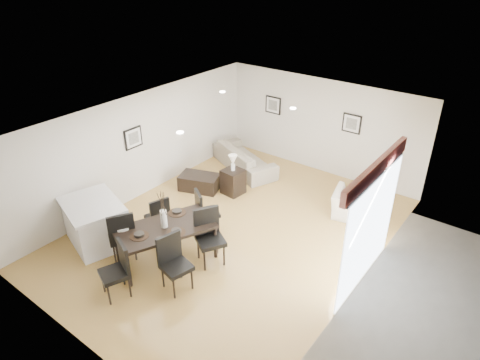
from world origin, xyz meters
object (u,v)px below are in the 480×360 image
Objects in this scene: armchair at (355,206)px; kitchen_island at (94,223)px; sofa at (244,158)px; side_table at (233,182)px; dining_chair_head at (119,267)px; dining_table at (165,230)px; dining_chair_foot at (204,209)px; dining_chair_wnear at (122,234)px; dining_chair_efar at (209,233)px; dining_chair_wfar at (159,215)px; bar_stool at (123,230)px; dining_chair_enear at (173,259)px; coffee_table at (200,182)px.

armchair is 6.01m from kitchen_island.
sofa reaches higher than side_table.
dining_chair_head reaches higher than side_table.
dining_table is (1.23, -4.34, 0.40)m from sofa.
kitchen_island is at bearing 79.07° from dining_chair_foot.
dining_chair_efar is (1.40, 1.09, 0.01)m from dining_chair_wnear.
kitchen_island is (-4.13, -4.37, 0.17)m from armchair.
side_table is at bearing -164.11° from dining_chair_wfar.
dining_chair_efar is at bearing 61.79° from dining_table.
dining_chair_efar reaches higher than armchair.
dining_chair_efar is at bearing 37.57° from bar_stool.
side_table is at bearing 58.18° from dining_chair_efar.
dining_chair_head is at bearing 51.34° from armchair.
sofa is at bearing 124.28° from dining_chair_head.
bar_stool is at bearing 180.00° from dining_chair_wnear.
dining_table is at bearing 74.71° from dining_chair_wfar.
dining_chair_enear reaches higher than side_table.
dining_table is at bearing -78.66° from side_table.
dining_chair_foot is (-0.05, 1.23, -0.15)m from dining_table.
bar_stool is at bearing 19.13° from dining_chair_wfar.
dining_chair_wnear is at bearing 106.53° from dining_chair_enear.
dining_chair_enear is 1.86m from dining_chair_foot.
bar_stool is (-0.72, 0.70, 0.13)m from dining_chair_head.
kitchen_island reaches higher than side_table.
dining_chair_wfar is 0.97× the size of dining_chair_foot.
dining_chair_wnear is 3.57m from side_table.
dining_table is 2.16× the size of dining_chair_wfar.
dining_chair_foot is at bearing 70.02° from bar_stool.
dining_chair_wnear is 3.28m from coffee_table.
dining_chair_efar is at bearing 41.37° from kitchen_island.
dining_chair_wnear is (-3.16, -4.39, 0.32)m from armchair.
dining_chair_head is at bearing 41.79° from dining_chair_wfar.
kitchen_island is (-0.98, 0.02, -0.15)m from dining_chair_wnear.
dining_chair_wnear is (-0.70, -0.54, -0.08)m from dining_table.
bar_stool is at bearing 119.42° from sofa.
dining_table is 2.12× the size of coffee_table.
armchair is at bearing 15.30° from side_table.
kitchen_island is (-0.45, -4.86, 0.17)m from sofa.
dining_chair_enear is at bearing 123.96° from dining_chair_wnear.
kitchen_island is (-1.67, -0.52, -0.23)m from dining_table.
dining_table is at bearing 37.22° from bar_stool.
sofa is 3.72m from armchair.
dining_chair_foot reaches higher than sofa.
kitchen_island is at bearing -26.46° from dining_chair_wfar.
armchair is 0.61× the size of kitchen_island.
dining_table is at bearing -80.79° from coffee_table.
armchair is 0.99× the size of dining_chair_foot.
dining_chair_wfar is at bearing 62.60° from kitchen_island.
dining_chair_wnear is at bearing -118.26° from dining_table.
dining_chair_efar reaches higher than dining_chair_head.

